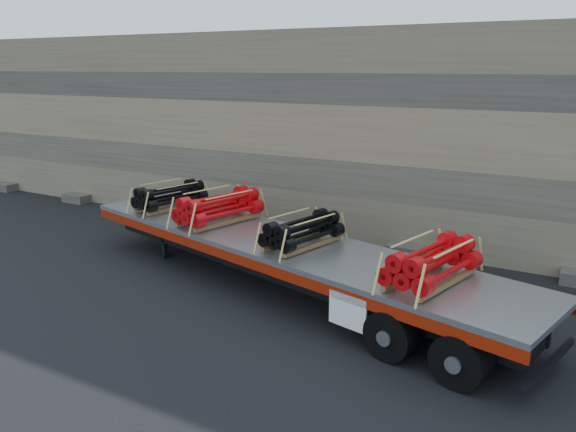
# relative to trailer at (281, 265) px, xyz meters

# --- Properties ---
(ground) EXTENTS (120.00, 120.00, 0.00)m
(ground) POSITION_rel_trailer_xyz_m (0.10, -0.39, -0.70)
(ground) COLOR black
(ground) RESTS_ON ground
(rock_wall) EXTENTS (44.00, 3.00, 7.00)m
(rock_wall) POSITION_rel_trailer_xyz_m (0.10, 6.11, 2.80)
(rock_wall) COLOR #7A6B54
(rock_wall) RESTS_ON ground
(trailer) EXTENTS (14.20, 6.00, 1.40)m
(trailer) POSITION_rel_trailer_xyz_m (0.00, 0.00, 0.00)
(trailer) COLOR #A6A8AD
(trailer) RESTS_ON ground
(bundle_front) EXTENTS (1.60, 2.40, 0.78)m
(bundle_front) POSITION_rel_trailer_xyz_m (-4.78, 1.20, 1.09)
(bundle_front) COLOR black
(bundle_front) RESTS_ON trailer
(bundle_midfront) EXTENTS (1.79, 2.69, 0.87)m
(bundle_midfront) POSITION_rel_trailer_xyz_m (-2.44, 0.61, 1.13)
(bundle_midfront) COLOR red
(bundle_midfront) RESTS_ON trailer
(bundle_midrear) EXTENTS (1.55, 2.32, 0.75)m
(bundle_midrear) POSITION_rel_trailer_xyz_m (0.72, -0.18, 1.07)
(bundle_midrear) COLOR black
(bundle_midrear) RESTS_ON trailer
(bundle_rear) EXTENTS (1.71, 2.56, 0.83)m
(bundle_rear) POSITION_rel_trailer_xyz_m (4.25, -1.07, 1.11)
(bundle_rear) COLOR red
(bundle_rear) RESTS_ON trailer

